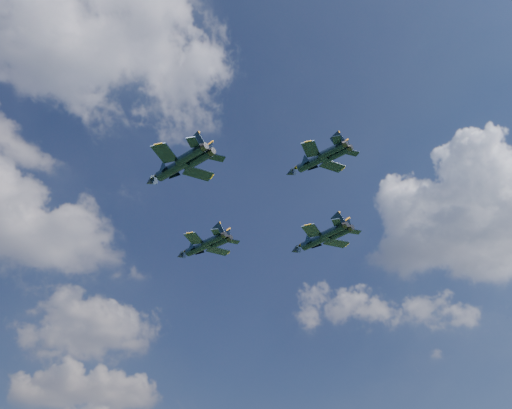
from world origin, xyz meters
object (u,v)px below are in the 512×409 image
Objects in this scene: jet_right at (314,241)px; jet_slot at (311,163)px; jet_left at (171,169)px; jet_lead at (198,248)px.

jet_right is 24.24m from jet_slot.
jet_left is at bearing 130.43° from jet_slot.
jet_slot reaches higher than jet_left.
jet_lead is 23.64m from jet_right.
jet_slot reaches higher than jet_right.
jet_slot is at bearing -99.93° from jet_lead.
jet_right is at bearing -6.27° from jet_left.
jet_lead is 32.96m from jet_slot.
jet_right is at bearing 35.02° from jet_slot.
jet_slot is at bearing -49.41° from jet_left.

